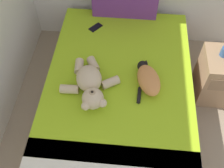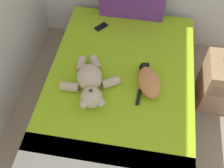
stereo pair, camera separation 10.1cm
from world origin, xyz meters
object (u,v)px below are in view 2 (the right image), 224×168
at_px(bed, 120,92).
at_px(teddy_bear, 90,83).
at_px(cat, 149,81).
at_px(cell_phone, 101,27).

relative_size(bed, teddy_bear, 3.18).
height_order(bed, cat, cat).
bearing_deg(cell_phone, teddy_bear, -85.65).
height_order(bed, teddy_bear, teddy_bear).
bearing_deg(bed, teddy_bear, -144.90).
relative_size(teddy_bear, cell_phone, 3.92).
height_order(bed, cell_phone, cell_phone).
xyz_separation_m(bed, teddy_bear, (-0.25, -0.17, 0.32)).
xyz_separation_m(teddy_bear, cell_phone, (-0.06, 0.83, -0.08)).
bearing_deg(cat, teddy_bear, -166.29).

